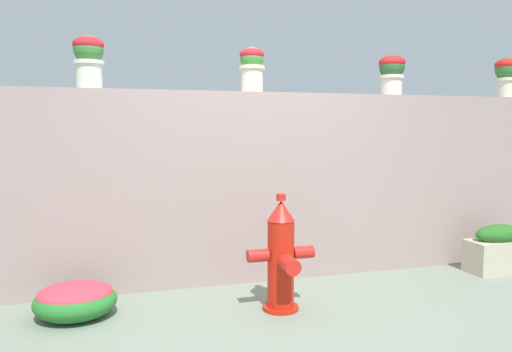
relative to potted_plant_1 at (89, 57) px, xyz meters
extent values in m
plane|color=slate|center=(1.35, -1.23, -1.94)|extent=(24.00, 24.00, 0.00)
cube|color=gray|center=(1.35, -0.03, -1.10)|extent=(6.39, 0.30, 1.68)
cylinder|color=silver|center=(0.00, 0.00, -0.15)|extent=(0.20, 0.20, 0.23)
cylinder|color=silver|center=(0.00, 0.00, -0.05)|extent=(0.24, 0.24, 0.03)
sphere|color=#387733|center=(0.00, 0.00, 0.06)|extent=(0.24, 0.24, 0.24)
ellipsoid|color=red|center=(0.00, 0.00, 0.10)|extent=(0.25, 0.25, 0.13)
cylinder|color=beige|center=(1.37, -0.04, -0.15)|extent=(0.19, 0.19, 0.23)
cylinder|color=beige|center=(1.37, -0.04, -0.05)|extent=(0.23, 0.23, 0.03)
sphere|color=#3B8233|center=(1.37, -0.04, 0.03)|extent=(0.21, 0.21, 0.21)
ellipsoid|color=red|center=(1.37, -0.04, 0.07)|extent=(0.22, 0.22, 0.11)
cylinder|color=beige|center=(2.78, -0.01, -0.16)|extent=(0.20, 0.20, 0.20)
cylinder|color=beige|center=(2.78, -0.01, -0.08)|extent=(0.24, 0.24, 0.03)
sphere|color=#2A5A2B|center=(2.78, -0.01, 0.01)|extent=(0.24, 0.24, 0.24)
ellipsoid|color=red|center=(2.78, -0.01, 0.06)|extent=(0.25, 0.25, 0.13)
cylinder|color=#ECE3C3|center=(4.12, -0.06, -0.16)|extent=(0.19, 0.19, 0.20)
cylinder|color=#ECE3C3|center=(4.12, -0.06, -0.07)|extent=(0.23, 0.23, 0.03)
sphere|color=#377132|center=(4.12, -0.06, 0.03)|extent=(0.25, 0.25, 0.25)
ellipsoid|color=red|center=(4.12, -0.06, 0.08)|extent=(0.27, 0.27, 0.14)
cylinder|color=red|center=(1.35, -0.87, -1.93)|extent=(0.27, 0.27, 0.03)
cylinder|color=red|center=(1.35, -0.87, -1.60)|extent=(0.20, 0.20, 0.68)
cone|color=red|center=(1.35, -0.87, -1.19)|extent=(0.21, 0.21, 0.15)
cylinder|color=red|center=(1.35, -0.87, -1.09)|extent=(0.07, 0.07, 0.05)
cylinder|color=red|center=(1.17, -0.87, -1.52)|extent=(0.16, 0.09, 0.09)
cylinder|color=red|center=(1.53, -0.87, -1.52)|extent=(0.16, 0.09, 0.09)
cylinder|color=red|center=(1.35, -1.05, -1.55)|extent=(0.12, 0.17, 0.12)
ellipsoid|color=#26732B|center=(-0.12, -0.60, -1.83)|extent=(0.59, 0.53, 0.26)
ellipsoid|color=#DC3344|center=(-0.12, -0.60, -1.77)|extent=(0.53, 0.47, 0.15)
cube|color=#BAAF97|center=(3.69, -0.52, -1.79)|extent=(0.62, 0.30, 0.31)
ellipsoid|color=#25601F|center=(3.69, -0.52, -1.58)|extent=(0.52, 0.25, 0.18)
camera|label=1|loc=(0.15, -4.29, -0.58)|focal=34.64mm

